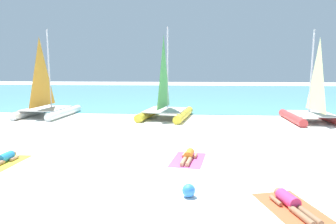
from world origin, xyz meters
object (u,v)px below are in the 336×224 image
(sunbather_left, at_px, (3,159))
(towel_middle, at_px, (188,160))
(sailboat_red, at_px, (312,109))
(sunbather_right, at_px, (291,203))
(sailboat_yellow, at_px, (166,105))
(towel_left, at_px, (2,163))
(towel_right, at_px, (293,209))
(sailboat_white, at_px, (47,104))
(sunbather_middle, at_px, (189,156))
(beach_ball, at_px, (189,190))

(sunbather_left, height_order, towel_middle, sunbather_left)
(sailboat_red, bearing_deg, sunbather_right, -111.28)
(sunbather_left, bearing_deg, sailboat_yellow, 65.51)
(towel_left, bearing_deg, towel_right, -17.00)
(sailboat_yellow, distance_m, sunbather_left, 11.05)
(towel_middle, distance_m, sunbather_right, 4.30)
(sunbather_left, distance_m, towel_right, 9.32)
(sailboat_white, distance_m, towel_middle, 13.63)
(towel_left, xyz_separation_m, sunbather_right, (8.88, -2.65, 0.13))
(towel_left, height_order, sunbather_right, sunbather_right)
(sailboat_white, bearing_deg, towel_left, -69.46)
(sailboat_yellow, height_order, sailboat_red, sailboat_yellow)
(sunbather_right, bearing_deg, sailboat_white, 118.77)
(towel_middle, bearing_deg, sailboat_yellow, 100.12)
(sailboat_white, bearing_deg, sunbather_middle, -41.31)
(sunbather_left, xyz_separation_m, sunbather_right, (8.87, -2.72, 0.00))
(towel_middle, bearing_deg, sunbather_middle, 81.49)
(sailboat_white, xyz_separation_m, sunbather_middle, (9.94, -9.23, -0.76))
(sailboat_white, bearing_deg, towel_right, -44.57)
(sailboat_white, distance_m, beach_ball, 15.94)
(sunbather_left, distance_m, towel_middle, 6.48)
(sailboat_yellow, bearing_deg, towel_middle, -71.35)
(sailboat_red, bearing_deg, sunbather_middle, -130.32)
(towel_right, relative_size, beach_ball, 5.55)
(sailboat_yellow, height_order, towel_right, sailboat_yellow)
(towel_left, height_order, towel_right, same)
(towel_left, xyz_separation_m, towel_right, (8.89, -2.72, 0.00))
(towel_middle, relative_size, beach_ball, 5.55)
(towel_left, distance_m, beach_ball, 6.86)
(beach_ball, bearing_deg, towel_left, 160.99)
(sailboat_red, xyz_separation_m, sailboat_white, (-17.44, 0.92, 0.05))
(sailboat_red, bearing_deg, towel_middle, -130.13)
(sunbather_left, xyz_separation_m, towel_right, (8.89, -2.79, -0.13))
(sailboat_yellow, xyz_separation_m, sunbather_right, (4.07, -12.64, -0.77))
(sunbather_left, distance_m, beach_ball, 6.87)
(sailboat_white, relative_size, towel_left, 3.14)
(sunbather_right, bearing_deg, towel_right, -90.00)
(sailboat_white, relative_size, towel_middle, 3.14)
(beach_ball, bearing_deg, sunbather_left, 160.46)
(sunbather_right, bearing_deg, sunbather_left, 147.78)
(towel_middle, distance_m, beach_ball, 3.12)
(towel_middle, bearing_deg, sunbather_right, -55.35)
(sailboat_yellow, distance_m, sunbather_right, 13.31)
(sailboat_white, distance_m, towel_left, 10.80)
(sailboat_red, relative_size, towel_left, 2.98)
(sailboat_yellow, xyz_separation_m, sailboat_red, (9.14, -0.73, -0.05))
(towel_middle, xyz_separation_m, beach_ball, (0.05, -3.12, 0.17))
(sailboat_red, bearing_deg, towel_right, -111.10)
(sailboat_yellow, relative_size, sunbather_left, 3.86)
(sailboat_yellow, xyz_separation_m, sunbather_left, (-4.80, -9.92, -0.77))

